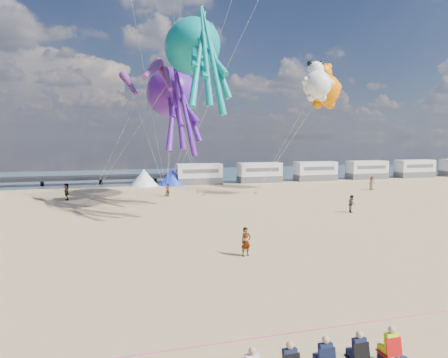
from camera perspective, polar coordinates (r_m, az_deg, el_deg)
ground at (r=19.61m, az=3.74°, el=-14.64°), size 120.00×120.00×0.00m
water at (r=72.89m, az=-10.65°, el=0.48°), size 120.00×120.00×0.00m
motorhome_0 at (r=58.82m, az=-3.58°, el=0.71°), size 6.60×2.50×3.00m
motorhome_1 at (r=61.48m, az=5.11°, el=0.93°), size 6.60×2.50×3.00m
motorhome_2 at (r=65.42m, az=12.92°, el=1.11°), size 6.60×2.50×3.00m
motorhome_3 at (r=70.44m, az=19.74°, el=1.24°), size 6.60×2.50×3.00m
motorhome_4 at (r=76.31m, az=25.58°, el=1.35°), size 6.60×2.50×3.00m
tent_white at (r=57.74m, az=-11.37°, el=0.21°), size 4.00×4.00×2.40m
tent_blue at (r=58.16m, az=-7.44°, el=0.32°), size 4.00×4.00×2.40m
spectator_row at (r=12.85m, az=13.96°, el=-23.31°), size 6.10×0.90×1.30m
rope_line at (r=15.36m, az=10.33°, el=-20.73°), size 34.00×0.03×0.03m
standing_person at (r=23.51m, az=3.16°, el=-8.93°), size 0.69×0.52×1.71m
beachgoer_0 at (r=55.90m, az=20.38°, el=-0.57°), size 0.69×0.50×1.75m
beachgoer_1 at (r=38.50m, az=17.79°, el=-3.40°), size 0.78×0.93×1.62m
beachgoer_4 at (r=47.24m, az=-21.57°, el=-1.70°), size 0.55×1.12×1.84m
beachgoer_5 at (r=46.98m, az=-8.03°, el=-1.58°), size 1.39×1.20×1.51m
sandbag_a at (r=43.70m, az=-18.78°, el=-3.27°), size 0.50×0.35×0.22m
sandbag_b at (r=47.32m, az=-2.83°, el=-2.27°), size 0.50×0.35×0.22m
sandbag_c at (r=49.22m, az=4.64°, el=-1.96°), size 0.50×0.35×0.22m
sandbag_d at (r=49.81m, az=-3.54°, el=-1.85°), size 0.50×0.35×0.22m
sandbag_e at (r=47.41m, az=-8.17°, el=-2.30°), size 0.50×0.35×0.22m
kite_octopus_teal at (r=38.79m, az=-4.57°, el=18.32°), size 6.31×10.79×11.56m
kite_octopus_purple at (r=46.57m, az=-7.58°, el=12.13°), size 7.76×11.49×12.10m
kite_panda at (r=47.24m, az=13.14°, el=13.00°), size 4.98×4.87×5.41m
kite_teddy_orange at (r=53.71m, az=14.13°, el=12.22°), size 5.50×5.25×6.96m
windsock_left at (r=39.11m, az=-10.25°, el=15.12°), size 3.02×6.46×6.44m
windsock_mid at (r=39.65m, az=-8.15°, el=13.88°), size 1.12×5.83×5.81m
windsock_right at (r=40.64m, az=-13.33°, el=13.00°), size 2.02×5.14×5.07m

